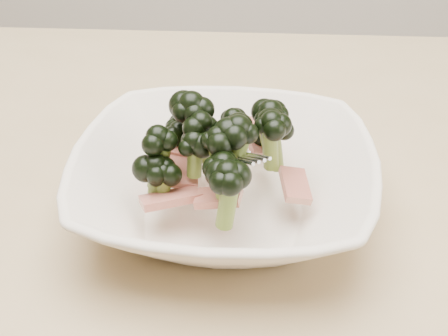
{
  "coord_description": "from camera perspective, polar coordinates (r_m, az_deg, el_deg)",
  "views": [
    {
      "loc": [
        0.13,
        -0.54,
        1.11
      ],
      "look_at": [
        0.1,
        -0.07,
        0.8
      ],
      "focal_mm": 50.0,
      "sensor_mm": 36.0,
      "label": 1
    }
  ],
  "objects": [
    {
      "name": "dining_table",
      "position": [
        0.71,
        -7.58,
        -6.82
      ],
      "size": [
        1.2,
        0.8,
        0.75
      ],
      "color": "tan",
      "rests_on": "ground"
    },
    {
      "name": "broccoli_dish",
      "position": [
        0.57,
        -0.11,
        -0.86
      ],
      "size": [
        0.28,
        0.28,
        0.12
      ],
      "color": "beige",
      "rests_on": "dining_table"
    }
  ]
}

